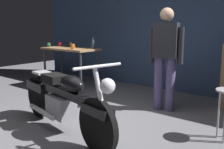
% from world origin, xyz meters
% --- Properties ---
extents(ground_plane, '(12.00, 12.00, 0.00)m').
position_xyz_m(ground_plane, '(0.00, 0.00, 0.00)').
color(ground_plane, slate).
extents(back_wall, '(8.00, 0.12, 3.10)m').
position_xyz_m(back_wall, '(0.00, 2.80, 1.55)').
color(back_wall, '#384C70').
rests_on(back_wall, ground_plane).
extents(workbench, '(1.30, 0.64, 0.90)m').
position_xyz_m(workbench, '(-1.92, 1.54, 0.79)').
color(workbench, '#99724C').
rests_on(workbench, ground_plane).
extents(motorcycle, '(2.16, 0.75, 1.00)m').
position_xyz_m(motorcycle, '(-0.09, -0.24, 0.45)').
color(motorcycle, black).
rests_on(motorcycle, ground_plane).
extents(person_standing, '(0.56, 0.30, 1.67)m').
position_xyz_m(person_standing, '(0.47, 1.45, 0.93)').
color(person_standing, '#564C7A').
rests_on(person_standing, ground_plane).
extents(mug_black_matte, '(0.12, 0.09, 0.11)m').
position_xyz_m(mug_black_matte, '(-2.07, 1.68, 0.96)').
color(mug_black_matte, black).
rests_on(mug_black_matte, workbench).
extents(mug_red_diner, '(0.12, 0.08, 0.09)m').
position_xyz_m(mug_red_diner, '(-2.45, 1.70, 0.94)').
color(mug_red_diner, red).
rests_on(mug_red_diner, workbench).
extents(mug_green_speckled, '(0.10, 0.07, 0.09)m').
position_xyz_m(mug_green_speckled, '(-2.48, 1.40, 0.95)').
color(mug_green_speckled, '#3D7F4C').
rests_on(mug_green_speckled, workbench).
extents(mug_orange_travel, '(0.12, 0.08, 0.11)m').
position_xyz_m(mug_orange_travel, '(-1.63, 1.36, 0.95)').
color(mug_orange_travel, orange).
rests_on(mug_orange_travel, workbench).
extents(bottle, '(0.06, 0.06, 0.24)m').
position_xyz_m(bottle, '(-1.39, 1.72, 1.00)').
color(bottle, '#3F4C59').
rests_on(bottle, workbench).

